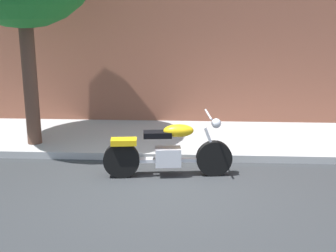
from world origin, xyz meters
TOP-DOWN VIEW (x-y plane):
  - ground_plane at (0.00, 0.00)m, footprint 60.00×60.00m
  - sidewalk at (0.00, 2.56)m, footprint 23.36×2.61m
  - motorcycle at (-0.04, 0.48)m, footprint 2.24×0.70m

SIDE VIEW (x-z plane):
  - ground_plane at x=0.00m, z-range 0.00..0.00m
  - sidewalk at x=0.00m, z-range 0.00..0.14m
  - motorcycle at x=-0.04m, z-range -0.11..1.01m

